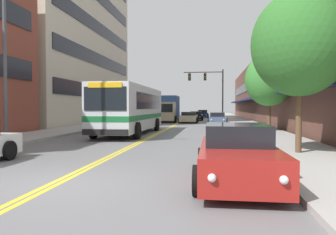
{
  "coord_description": "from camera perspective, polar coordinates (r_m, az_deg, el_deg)",
  "views": [
    {
      "loc": [
        3.78,
        -7.57,
        1.87
      ],
      "look_at": [
        -0.56,
        25.06,
        0.83
      ],
      "focal_mm": 35.0,
      "sensor_mm": 36.0,
      "label": 1
    }
  ],
  "objects": [
    {
      "name": "ground_plane",
      "position": [
        44.77,
        2.73,
        -0.59
      ],
      "size": [
        240.0,
        240.0,
        0.0
      ],
      "primitive_type": "plane",
      "color": "slate"
    },
    {
      "name": "sidewalk_left",
      "position": [
        45.96,
        -6.33,
        -0.44
      ],
      "size": [
        3.52,
        106.0,
        0.15
      ],
      "color": "#9E9B96",
      "rests_on": "ground_plane"
    },
    {
      "name": "sidewalk_right",
      "position": [
        44.74,
        12.04,
        -0.53
      ],
      "size": [
        3.52,
        106.0,
        0.15
      ],
      "color": "#9E9B96",
      "rests_on": "ground_plane"
    },
    {
      "name": "centre_line",
      "position": [
        44.77,
        2.73,
        -0.58
      ],
      "size": [
        0.34,
        106.0,
        0.01
      ],
      "color": "yellow",
      "rests_on": "ground_plane"
    },
    {
      "name": "storefront_row_right",
      "position": [
        45.62,
        19.62,
        4.52
      ],
      "size": [
        9.1,
        68.0,
        8.22
      ],
      "color": "brown",
      "rests_on": "ground_plane"
    },
    {
      "name": "city_bus",
      "position": [
        23.22,
        -6.43,
        1.72
      ],
      "size": [
        2.95,
        11.29,
        3.25
      ],
      "color": "silver",
      "rests_on": "ground_plane"
    },
    {
      "name": "car_dark_grey_parked_left_mid",
      "position": [
        33.61,
        -6.45,
        -0.34
      ],
      "size": [
        2.0,
        4.72,
        1.35
      ],
      "color": "#38383D",
      "rests_on": "ground_plane"
    },
    {
      "name": "car_red_parked_right_foreground",
      "position": [
        8.45,
        11.93,
        -6.41
      ],
      "size": [
        2.06,
        4.85,
        1.43
      ],
      "color": "maroon",
      "rests_on": "ground_plane"
    },
    {
      "name": "car_slate_blue_parked_right_mid",
      "position": [
        36.98,
        8.58,
        -0.17
      ],
      "size": [
        2.1,
        4.25,
        1.28
      ],
      "color": "#475675",
      "rests_on": "ground_plane"
    },
    {
      "name": "car_black_moving_lead",
      "position": [
        46.7,
        4.91,
        0.25
      ],
      "size": [
        1.99,
        4.23,
        1.29
      ],
      "color": "black",
      "rests_on": "ground_plane"
    },
    {
      "name": "car_navy_moving_second",
      "position": [
        58.92,
        6.07,
        0.6
      ],
      "size": [
        2.14,
        4.64,
        1.39
      ],
      "color": "#19234C",
      "rests_on": "ground_plane"
    },
    {
      "name": "car_beige_moving_third",
      "position": [
        39.57,
        3.64,
        -0.0
      ],
      "size": [
        2.21,
        4.86,
        1.3
      ],
      "color": "#BCAD89",
      "rests_on": "ground_plane"
    },
    {
      "name": "box_truck",
      "position": [
        41.7,
        0.09,
        1.53
      ],
      "size": [
        2.55,
        6.55,
        3.32
      ],
      "color": "#BCAD89",
      "rests_on": "ground_plane"
    },
    {
      "name": "traffic_signal_mast",
      "position": [
        42.67,
        7.26,
        5.68
      ],
      "size": [
        5.11,
        0.38,
        6.74
      ],
      "color": "#47474C",
      "rests_on": "ground_plane"
    },
    {
      "name": "street_lamp_left_near",
      "position": [
        16.49,
        -25.9,
        13.97
      ],
      "size": [
        2.06,
        0.28,
        9.29
      ],
      "color": "#47474C",
      "rests_on": "ground_plane"
    },
    {
      "name": "street_tree_right_near",
      "position": [
        13.55,
        21.95,
        11.78
      ],
      "size": [
        3.6,
        3.6,
        6.08
      ],
      "color": "brown",
      "rests_on": "sidewalk_right"
    },
    {
      "name": "street_tree_right_mid",
      "position": [
        25.13,
        17.24,
        6.3
      ],
      "size": [
        3.52,
        3.52,
        5.66
      ],
      "color": "brown",
      "rests_on": "sidewalk_right"
    },
    {
      "name": "fire_hydrant",
      "position": [
        21.14,
        13.46,
        -1.87
      ],
      "size": [
        0.3,
        0.22,
        0.77
      ],
      "color": "yellow",
      "rests_on": "sidewalk_right"
    }
  ]
}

